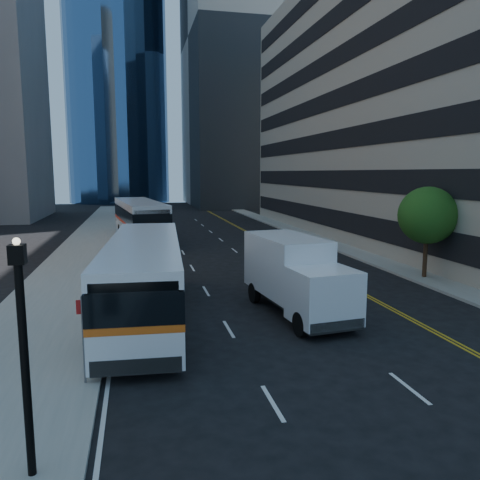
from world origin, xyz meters
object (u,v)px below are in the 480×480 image
(bus_front, at_px, (145,276))
(box_truck, at_px, (296,275))
(lamp_post, at_px, (24,349))
(bus_rear, at_px, (140,219))
(street_tree, at_px, (427,215))

(bus_front, bearing_deg, box_truck, -3.26)
(box_truck, bearing_deg, bus_front, 166.76)
(bus_front, relative_size, box_truck, 1.85)
(lamp_post, distance_m, box_truck, 12.80)
(bus_front, height_order, bus_rear, bus_rear)
(lamp_post, xyz_separation_m, bus_front, (2.40, 10.10, -0.93))
(lamp_post, distance_m, bus_rear, 33.15)
(bus_rear, bearing_deg, lamp_post, -101.79)
(bus_front, bearing_deg, street_tree, 17.50)
(street_tree, bearing_deg, lamp_post, -142.13)
(street_tree, bearing_deg, bus_rear, 129.31)
(street_tree, distance_m, bus_rear, 24.68)
(box_truck, bearing_deg, bus_rear, 98.34)
(lamp_post, xyz_separation_m, bus_rear, (2.40, 33.05, -0.80))
(street_tree, height_order, box_truck, street_tree)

